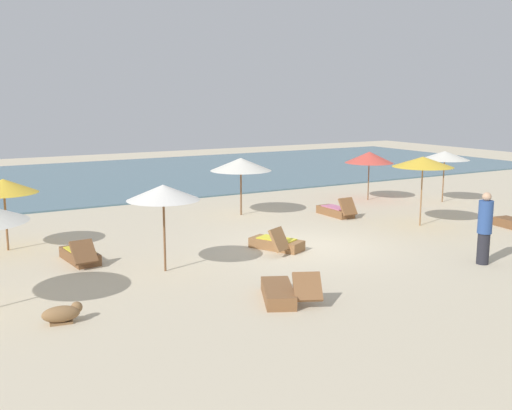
# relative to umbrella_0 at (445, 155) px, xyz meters

# --- Properties ---
(ground_plane) EXTENTS (60.00, 60.00, 0.00)m
(ground_plane) POSITION_rel_umbrella_0_xyz_m (-8.81, -3.30, -1.88)
(ground_plane) COLOR beige
(ocean_water) EXTENTS (48.00, 16.00, 0.06)m
(ocean_water) POSITION_rel_umbrella_0_xyz_m (-8.81, 13.70, -1.85)
(ocean_water) COLOR slate
(ocean_water) RESTS_ON ground_plane
(umbrella_0) EXTENTS (1.93, 1.93, 2.05)m
(umbrella_0) POSITION_rel_umbrella_0_xyz_m (0.00, 0.00, 0.00)
(umbrella_0) COLOR brown
(umbrella_0) RESTS_ON ground_plane
(umbrella_1) EXTENTS (1.75, 1.75, 2.13)m
(umbrella_1) POSITION_rel_umbrella_0_xyz_m (-13.21, -3.50, 0.06)
(umbrella_1) COLOR brown
(umbrella_1) RESTS_ON ground_plane
(umbrella_2) EXTENTS (2.17, 2.17, 2.05)m
(umbrella_2) POSITION_rel_umbrella_0_xyz_m (-8.27, 1.73, -0.06)
(umbrella_2) COLOR brown
(umbrella_2) RESTS_ON ground_plane
(umbrella_3) EXTENTS (1.81, 1.81, 1.99)m
(umbrella_3) POSITION_rel_umbrella_0_xyz_m (-16.24, 0.55, -0.09)
(umbrella_3) COLOR brown
(umbrella_3) RESTS_ON ground_plane
(umbrella_5) EXTENTS (1.96, 1.96, 2.27)m
(umbrella_5) POSITION_rel_umbrella_0_xyz_m (-4.03, -2.80, 0.23)
(umbrella_5) COLOR olive
(umbrella_5) RESTS_ON ground_plane
(umbrella_7) EXTENTS (1.96, 1.96, 1.98)m
(umbrella_7) POSITION_rel_umbrella_0_xyz_m (-2.24, 1.90, -0.13)
(umbrella_7) COLOR brown
(umbrella_7) RESTS_ON ground_plane
(lounger_0) EXTENTS (1.27, 1.79, 0.66)m
(lounger_0) POSITION_rel_umbrella_0_xyz_m (-11.90, -6.70, -1.71)
(lounger_0) COLOR brown
(lounger_0) RESTS_ON ground_plane
(lounger_1) EXTENTS (1.25, 1.72, 0.74)m
(lounger_1) POSITION_rel_umbrella_0_xyz_m (-9.77, -3.11, -1.70)
(lounger_1) COLOR olive
(lounger_1) RESTS_ON ground_plane
(lounger_2) EXTENTS (0.75, 1.74, 0.68)m
(lounger_2) POSITION_rel_umbrella_0_xyz_m (-14.81, -1.65, -1.70)
(lounger_2) COLOR brown
(lounger_2) RESTS_ON ground_plane
(lounger_4) EXTENTS (0.61, 1.66, 0.73)m
(lounger_4) POSITION_rel_umbrella_0_xyz_m (-5.41, -0.12, -1.70)
(lounger_4) COLOR brown
(lounger_4) RESTS_ON ground_plane
(person_1) EXTENTS (0.41, 0.41, 1.84)m
(person_1) POSITION_rel_umbrella_0_xyz_m (-6.00, -6.93, -0.94)
(person_1) COLOR #26262D
(person_1) RESTS_ON ground_plane
(dog) EXTENTS (0.78, 0.42, 0.36)m
(dog) POSITION_rel_umbrella_0_xyz_m (-16.13, -5.74, -1.69)
(dog) COLOR olive
(dog) RESTS_ON ground_plane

